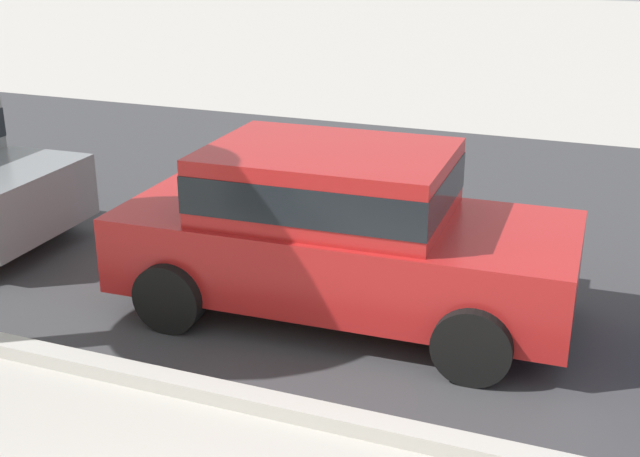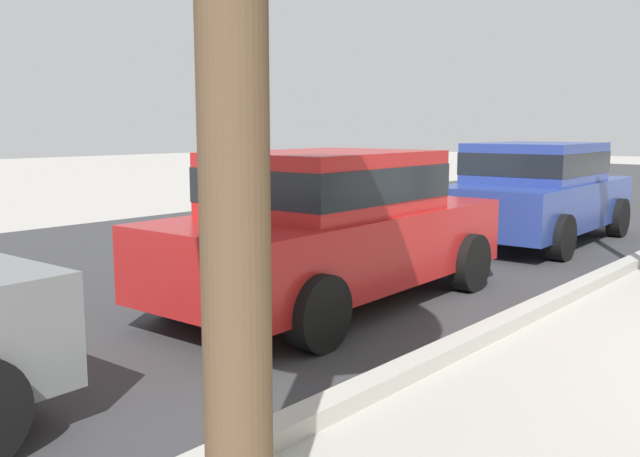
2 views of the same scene
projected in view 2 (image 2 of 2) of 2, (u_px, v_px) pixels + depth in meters
name	position (u px, v px, depth m)	size (l,w,h in m)	color
street_surface	(187.00, 263.00, 9.21)	(60.00, 9.00, 0.01)	#38383A
curb_stone	(510.00, 321.00, 6.25)	(60.00, 0.20, 0.12)	#B2AFA8
parked_car_red	(331.00, 223.00, 6.97)	(4.16, 2.03, 1.56)	#B21E1E
parked_car_blue	(537.00, 189.00, 10.76)	(4.16, 2.03, 1.56)	navy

